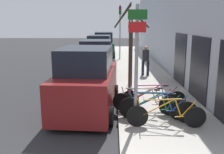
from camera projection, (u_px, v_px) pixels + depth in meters
name	position (u px, v px, depth m)	size (l,w,h in m)	color
ground_plane	(99.00, 78.00, 14.79)	(80.00, 80.00, 0.00)	#28282B
sidewalk_curb	(138.00, 68.00, 17.50)	(3.20, 32.00, 0.15)	#ADA89E
building_facade	(166.00, 22.00, 16.74)	(0.23, 32.00, 6.50)	#B2B7C1
signpost	(136.00, 61.00, 7.17)	(0.54, 0.12, 3.54)	#939399
bicycle_0	(166.00, 115.00, 7.33)	(2.34, 0.44, 0.90)	black
bicycle_1	(157.00, 108.00, 7.82)	(2.42, 0.63, 0.96)	black
bicycle_2	(154.00, 107.00, 7.98)	(2.20, 0.52, 0.89)	black
bicycle_3	(145.00, 102.00, 8.48)	(2.19, 0.69, 0.90)	black
bicycle_4	(149.00, 100.00, 8.78)	(2.14, 0.44, 0.84)	black
bicycle_5	(153.00, 98.00, 9.03)	(2.32, 0.44, 0.88)	black
parked_car_0	(87.00, 83.00, 9.02)	(2.33, 4.52, 2.34)	maroon
parked_car_1	(97.00, 61.00, 14.75)	(2.11, 4.12, 2.22)	black
parked_car_2	(99.00, 51.00, 19.57)	(2.12, 4.37, 2.26)	navy
parked_car_3	(104.00, 45.00, 24.61)	(2.23, 4.82, 2.32)	#144728
pedestrian_near	(146.00, 58.00, 14.60)	(0.45, 0.39, 1.74)	#1E2338
street_tree	(130.00, 50.00, 11.01)	(1.57, 1.56, 3.90)	#3D2D23
traffic_light	(120.00, 25.00, 20.83)	(0.20, 0.30, 4.50)	#939399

